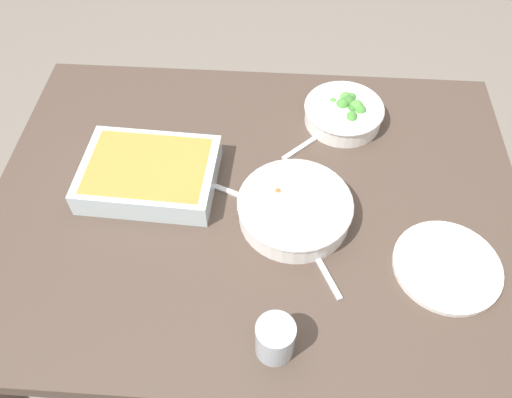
{
  "coord_description": "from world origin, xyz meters",
  "views": [
    {
      "loc": [
        -0.05,
        0.71,
        1.66
      ],
      "look_at": [
        0.0,
        0.0,
        0.74
      ],
      "focal_mm": 36.23,
      "sensor_mm": 36.0,
      "label": 1
    }
  ],
  "objects_px": {
    "side_plate": "(447,266)",
    "spoon_by_broccoli": "(317,137)",
    "broccoli_bowl": "(344,112)",
    "baking_dish": "(149,173)",
    "stew_bowl": "(295,208)",
    "spoon_by_stew": "(315,253)",
    "fork_on_table": "(220,188)",
    "drink_cup": "(275,340)"
  },
  "relations": [
    {
      "from": "drink_cup",
      "to": "spoon_by_stew",
      "type": "height_order",
      "value": "drink_cup"
    },
    {
      "from": "broccoli_bowl",
      "to": "drink_cup",
      "type": "xyz_separation_m",
      "value": [
        0.15,
        0.61,
        0.01
      ]
    },
    {
      "from": "drink_cup",
      "to": "fork_on_table",
      "type": "distance_m",
      "value": 0.4
    },
    {
      "from": "spoon_by_stew",
      "to": "spoon_by_broccoli",
      "type": "bearing_deg",
      "value": -91.02
    },
    {
      "from": "stew_bowl",
      "to": "broccoli_bowl",
      "type": "height_order",
      "value": "broccoli_bowl"
    },
    {
      "from": "fork_on_table",
      "to": "spoon_by_broccoli",
      "type": "bearing_deg",
      "value": -140.96
    },
    {
      "from": "baking_dish",
      "to": "side_plate",
      "type": "relative_size",
      "value": 1.41
    },
    {
      "from": "broccoli_bowl",
      "to": "spoon_by_stew",
      "type": "xyz_separation_m",
      "value": [
        0.07,
        0.41,
        -0.03
      ]
    },
    {
      "from": "stew_bowl",
      "to": "baking_dish",
      "type": "relative_size",
      "value": 0.8
    },
    {
      "from": "broccoli_bowl",
      "to": "side_plate",
      "type": "xyz_separation_m",
      "value": [
        -0.2,
        0.42,
        -0.02
      ]
    },
    {
      "from": "baking_dish",
      "to": "side_plate",
      "type": "xyz_separation_m",
      "value": [
        -0.65,
        0.18,
        -0.03
      ]
    },
    {
      "from": "baking_dish",
      "to": "spoon_by_broccoli",
      "type": "bearing_deg",
      "value": -156.01
    },
    {
      "from": "side_plate",
      "to": "fork_on_table",
      "type": "distance_m",
      "value": 0.51
    },
    {
      "from": "stew_bowl",
      "to": "broccoli_bowl",
      "type": "xyz_separation_m",
      "value": [
        -0.12,
        -0.31,
        -0.0
      ]
    },
    {
      "from": "stew_bowl",
      "to": "baking_dish",
      "type": "height_order",
      "value": "baking_dish"
    },
    {
      "from": "side_plate",
      "to": "fork_on_table",
      "type": "bearing_deg",
      "value": -19.96
    },
    {
      "from": "stew_bowl",
      "to": "spoon_by_broccoli",
      "type": "relative_size",
      "value": 1.8
    },
    {
      "from": "broccoli_bowl",
      "to": "spoon_by_broccoli",
      "type": "relative_size",
      "value": 1.45
    },
    {
      "from": "stew_bowl",
      "to": "side_plate",
      "type": "bearing_deg",
      "value": 161.02
    },
    {
      "from": "broccoli_bowl",
      "to": "spoon_by_stew",
      "type": "bearing_deg",
      "value": 79.86
    },
    {
      "from": "side_plate",
      "to": "spoon_by_broccoli",
      "type": "distance_m",
      "value": 0.44
    },
    {
      "from": "fork_on_table",
      "to": "drink_cup",
      "type": "bearing_deg",
      "value": 110.82
    },
    {
      "from": "spoon_by_stew",
      "to": "spoon_by_broccoli",
      "type": "xyz_separation_m",
      "value": [
        -0.01,
        -0.34,
        0.0
      ]
    },
    {
      "from": "broccoli_bowl",
      "to": "drink_cup",
      "type": "distance_m",
      "value": 0.63
    },
    {
      "from": "stew_bowl",
      "to": "spoon_by_stew",
      "type": "bearing_deg",
      "value": 115.69
    },
    {
      "from": "spoon_by_stew",
      "to": "drink_cup",
      "type": "bearing_deg",
      "value": 70.26
    },
    {
      "from": "broccoli_bowl",
      "to": "baking_dish",
      "type": "height_order",
      "value": "broccoli_bowl"
    },
    {
      "from": "spoon_by_stew",
      "to": "stew_bowl",
      "type": "bearing_deg",
      "value": -64.31
    },
    {
      "from": "broccoli_bowl",
      "to": "fork_on_table",
      "type": "xyz_separation_m",
      "value": [
        0.29,
        0.24,
        -0.03
      ]
    },
    {
      "from": "spoon_by_stew",
      "to": "fork_on_table",
      "type": "distance_m",
      "value": 0.27
    },
    {
      "from": "drink_cup",
      "to": "side_plate",
      "type": "bearing_deg",
      "value": -150.6
    },
    {
      "from": "baking_dish",
      "to": "spoon_by_stew",
      "type": "xyz_separation_m",
      "value": [
        -0.38,
        0.17,
        -0.03
      ]
    },
    {
      "from": "side_plate",
      "to": "baking_dish",
      "type": "bearing_deg",
      "value": -15.94
    },
    {
      "from": "broccoli_bowl",
      "to": "fork_on_table",
      "type": "height_order",
      "value": "broccoli_bowl"
    },
    {
      "from": "broccoli_bowl",
      "to": "drink_cup",
      "type": "relative_size",
      "value": 2.35
    },
    {
      "from": "baking_dish",
      "to": "drink_cup",
      "type": "height_order",
      "value": "drink_cup"
    },
    {
      "from": "baking_dish",
      "to": "spoon_by_broccoli",
      "type": "distance_m",
      "value": 0.42
    },
    {
      "from": "stew_bowl",
      "to": "spoon_by_broccoli",
      "type": "height_order",
      "value": "stew_bowl"
    },
    {
      "from": "side_plate",
      "to": "spoon_by_broccoli",
      "type": "relative_size",
      "value": 1.59
    },
    {
      "from": "stew_bowl",
      "to": "spoon_by_broccoli",
      "type": "xyz_separation_m",
      "value": [
        -0.05,
        -0.25,
        -0.03
      ]
    },
    {
      "from": "spoon_by_broccoli",
      "to": "fork_on_table",
      "type": "distance_m",
      "value": 0.28
    },
    {
      "from": "broccoli_bowl",
      "to": "spoon_by_stew",
      "type": "distance_m",
      "value": 0.41
    }
  ]
}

